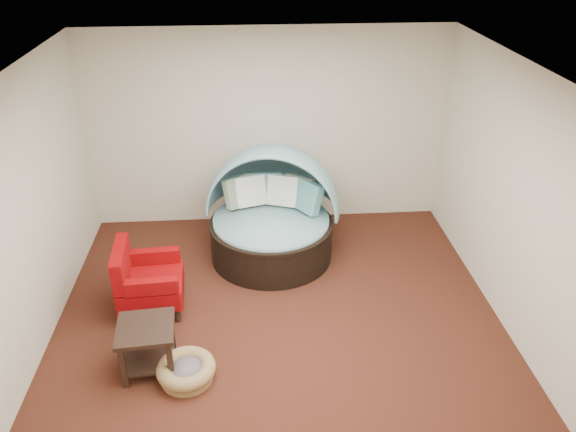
{
  "coord_description": "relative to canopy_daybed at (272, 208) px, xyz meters",
  "views": [
    {
      "loc": [
        -0.27,
        -4.95,
        4.1
      ],
      "look_at": [
        0.14,
        0.6,
        1.04
      ],
      "focal_mm": 35.0,
      "sensor_mm": 36.0,
      "label": 1
    }
  ],
  "objects": [
    {
      "name": "side_table",
      "position": [
        -1.34,
        -2.09,
        -0.34
      ],
      "size": [
        0.6,
        0.6,
        0.53
      ],
      "rotation": [
        0.0,
        0.0,
        0.08
      ],
      "color": "black",
      "rests_on": "floor"
    },
    {
      "name": "wall_back",
      "position": [
        0.0,
        1.0,
        0.72
      ],
      "size": [
        5.0,
        0.0,
        5.0
      ],
      "primitive_type": "plane",
      "rotation": [
        1.57,
        0.0,
        0.0
      ],
      "color": "beige",
      "rests_on": "floor"
    },
    {
      "name": "floor",
      "position": [
        0.0,
        -1.5,
        -0.68
      ],
      "size": [
        5.0,
        5.0,
        0.0
      ],
      "primitive_type": "plane",
      "color": "#4B2115",
      "rests_on": "ground"
    },
    {
      "name": "pet_basket",
      "position": [
        -0.97,
        -2.27,
        -0.58
      ],
      "size": [
        0.75,
        0.75,
        0.2
      ],
      "rotation": [
        0.0,
        0.0,
        0.34
      ],
      "color": "olive",
      "rests_on": "floor"
    },
    {
      "name": "wall_right",
      "position": [
        2.5,
        -1.5,
        0.72
      ],
      "size": [
        0.0,
        5.0,
        5.0
      ],
      "primitive_type": "plane",
      "rotation": [
        1.57,
        0.0,
        -1.57
      ],
      "color": "beige",
      "rests_on": "floor"
    },
    {
      "name": "wall_front",
      "position": [
        0.0,
        -4.0,
        0.72
      ],
      "size": [
        5.0,
        0.0,
        5.0
      ],
      "primitive_type": "plane",
      "rotation": [
        -1.57,
        0.0,
        0.0
      ],
      "color": "beige",
      "rests_on": "floor"
    },
    {
      "name": "ceiling",
      "position": [
        0.0,
        -1.5,
        2.12
      ],
      "size": [
        5.0,
        5.0,
        0.0
      ],
      "primitive_type": "plane",
      "rotation": [
        3.14,
        0.0,
        0.0
      ],
      "color": "white",
      "rests_on": "wall_back"
    },
    {
      "name": "red_armchair",
      "position": [
        -1.5,
        -1.1,
        -0.29
      ],
      "size": [
        0.77,
        0.77,
        0.85
      ],
      "rotation": [
        0.0,
        0.0,
        0.07
      ],
      "color": "black",
      "rests_on": "floor"
    },
    {
      "name": "canopy_daybed",
      "position": [
        0.0,
        0.0,
        0.0
      ],
      "size": [
        1.92,
        1.87,
        1.48
      ],
      "rotation": [
        0.0,
        0.0,
        -0.18
      ],
      "color": "black",
      "rests_on": "floor"
    },
    {
      "name": "wall_left",
      "position": [
        -2.5,
        -1.5,
        0.72
      ],
      "size": [
        0.0,
        5.0,
        5.0
      ],
      "primitive_type": "plane",
      "rotation": [
        1.57,
        0.0,
        1.57
      ],
      "color": "beige",
      "rests_on": "floor"
    }
  ]
}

